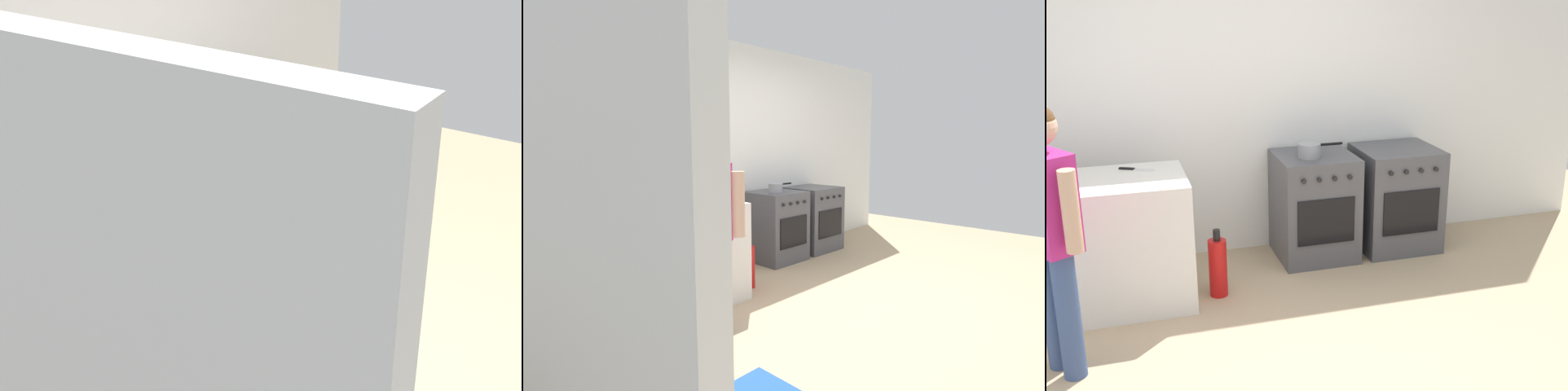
# 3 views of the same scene
# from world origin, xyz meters

# --- Properties ---
(ground_plane) EXTENTS (8.00, 8.00, 0.00)m
(ground_plane) POSITION_xyz_m (0.00, 0.00, 0.00)
(ground_plane) COLOR tan
(back_wall) EXTENTS (6.00, 0.10, 2.60)m
(back_wall) POSITION_xyz_m (0.00, 1.95, 1.30)
(back_wall) COLOR white
(back_wall) RESTS_ON ground
(counter_unit) EXTENTS (1.30, 0.70, 0.90)m
(counter_unit) POSITION_xyz_m (-1.35, 1.20, 0.45)
(counter_unit) COLOR silver
(counter_unit) RESTS_ON ground
(oven_left) EXTENTS (0.61, 0.62, 0.85)m
(oven_left) POSITION_xyz_m (0.35, 1.58, 0.43)
(oven_left) COLOR #4C4C51
(oven_left) RESTS_ON ground
(oven_right) EXTENTS (0.64, 0.62, 0.85)m
(oven_right) POSITION_xyz_m (1.06, 1.58, 0.43)
(oven_right) COLOR #4C4C51
(oven_right) RESTS_ON ground
(pot) EXTENTS (0.35, 0.17, 0.11)m
(pot) POSITION_xyz_m (0.29, 1.52, 0.91)
(pot) COLOR gray
(pot) RESTS_ON oven_left
(knife_utility) EXTENTS (0.24, 0.14, 0.01)m
(knife_utility) POSITION_xyz_m (-1.02, 1.38, 0.90)
(knife_utility) COLOR silver
(knife_utility) RESTS_ON counter_unit
(knife_paring) EXTENTS (0.21, 0.05, 0.01)m
(knife_paring) POSITION_xyz_m (-1.81, 1.02, 0.91)
(knife_paring) COLOR silver
(knife_paring) RESTS_ON counter_unit
(person) EXTENTS (0.35, 0.50, 1.56)m
(person) POSITION_xyz_m (-1.52, 0.41, 0.92)
(person) COLOR #384C7A
(person) RESTS_ON ground
(fire_extinguisher) EXTENTS (0.13, 0.13, 0.50)m
(fire_extinguisher) POSITION_xyz_m (-0.52, 1.10, 0.22)
(fire_extinguisher) COLOR red
(fire_extinguisher) RESTS_ON ground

